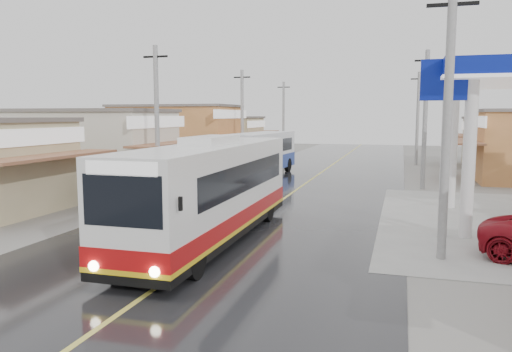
# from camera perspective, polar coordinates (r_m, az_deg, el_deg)

# --- Properties ---
(ground) EXTENTS (120.00, 120.00, 0.00)m
(ground) POSITION_cam_1_polar(r_m,az_deg,el_deg) (17.09, -3.96, -7.61)
(ground) COLOR slate
(ground) RESTS_ON ground
(road) EXTENTS (12.00, 90.00, 0.02)m
(road) POSITION_cam_1_polar(r_m,az_deg,el_deg) (31.34, 5.57, -0.95)
(road) COLOR black
(road) RESTS_ON ground
(centre_line) EXTENTS (0.15, 90.00, 0.01)m
(centre_line) POSITION_cam_1_polar(r_m,az_deg,el_deg) (31.34, 5.57, -0.92)
(centre_line) COLOR #D8CC4C
(centre_line) RESTS_ON road
(shopfronts_left) EXTENTS (11.00, 44.00, 5.20)m
(shopfronts_left) POSITION_cam_1_polar(r_m,az_deg,el_deg) (38.64, -12.85, 0.39)
(shopfronts_left) COLOR tan
(shopfronts_left) RESTS_ON ground
(utility_poles_left) EXTENTS (1.60, 50.00, 8.00)m
(utility_poles_left) POSITION_cam_1_polar(r_m,az_deg,el_deg) (34.26, -5.69, -0.29)
(utility_poles_left) COLOR gray
(utility_poles_left) RESTS_ON ground
(utility_poles_right) EXTENTS (1.60, 36.00, 8.00)m
(utility_poles_right) POSITION_cam_1_polar(r_m,az_deg,el_deg) (30.83, 18.46, -1.42)
(utility_poles_right) COLOR gray
(utility_poles_right) RESTS_ON ground
(coach_bus) EXTENTS (2.73, 11.49, 3.58)m
(coach_bus) POSITION_cam_1_polar(r_m,az_deg,el_deg) (17.07, -5.06, -1.72)
(coach_bus) COLOR silver
(coach_bus) RESTS_ON road
(second_bus) EXTENTS (3.19, 9.33, 3.04)m
(second_bus) POSITION_cam_1_polar(r_m,az_deg,el_deg) (35.55, 0.43, 2.66)
(second_bus) COLOR silver
(second_bus) RESTS_ON road
(cyclist) EXTENTS (1.15, 1.97, 2.01)m
(cyclist) POSITION_cam_1_polar(r_m,az_deg,el_deg) (27.75, -3.57, -0.59)
(cyclist) COLOR black
(cyclist) RESTS_ON ground
(tricycle_near) EXTENTS (1.68, 2.19, 1.50)m
(tricycle_near) POSITION_cam_1_polar(r_m,az_deg,el_deg) (24.26, -16.76, -1.49)
(tricycle_near) COLOR #26262D
(tricycle_near) RESTS_ON ground
(tyre_stack) EXTENTS (0.84, 0.84, 0.43)m
(tyre_stack) POSITION_cam_1_polar(r_m,az_deg,el_deg) (25.97, -10.18, -2.20)
(tyre_stack) COLOR black
(tyre_stack) RESTS_ON ground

